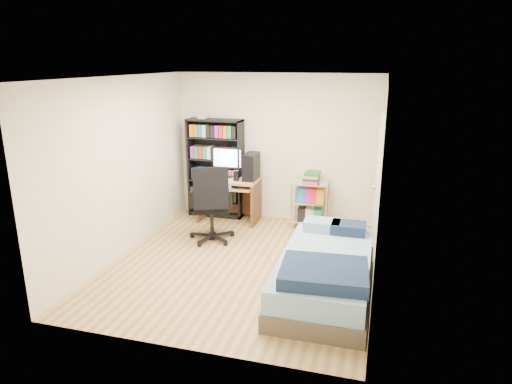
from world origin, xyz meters
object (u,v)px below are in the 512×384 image
(computer_desk, at_px, (235,182))
(bed, at_px, (325,272))
(media_shelf, at_px, (216,167))
(office_chair, at_px, (212,217))

(computer_desk, distance_m, bed, 2.88)
(media_shelf, height_order, computer_desk, media_shelf)
(office_chair, xyz_separation_m, bed, (1.90, -1.19, -0.12))
(computer_desk, bearing_deg, office_chair, -93.52)
(office_chair, distance_m, bed, 2.24)
(media_shelf, relative_size, office_chair, 1.49)
(media_shelf, xyz_separation_m, computer_desk, (0.42, -0.18, -0.20))
(media_shelf, distance_m, office_chair, 1.32)
(media_shelf, bearing_deg, bed, -46.27)
(media_shelf, relative_size, bed, 0.84)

